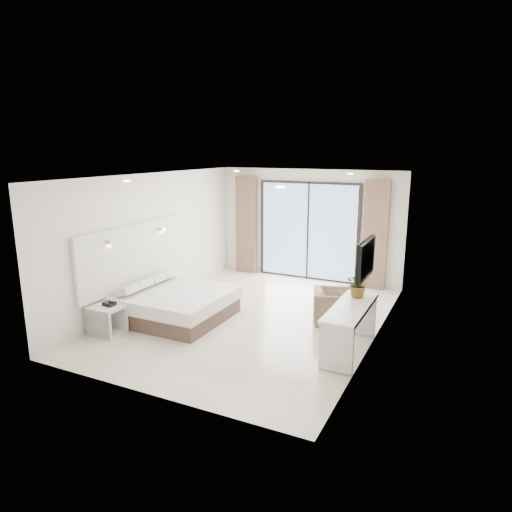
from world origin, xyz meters
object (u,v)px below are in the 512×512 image
(console_desk, at_px, (350,318))
(armchair, at_px, (333,305))
(nightstand, at_px, (107,320))
(bed, at_px, (175,304))

(console_desk, relative_size, armchair, 2.38)
(nightstand, distance_m, armchair, 4.07)
(bed, bearing_deg, armchair, 21.35)
(armchair, bearing_deg, nightstand, 104.15)
(nightstand, relative_size, console_desk, 0.33)
(nightstand, relative_size, armchair, 0.79)
(bed, xyz_separation_m, armchair, (2.78, 1.09, 0.07))
(nightstand, xyz_separation_m, armchair, (3.40, 2.24, 0.10))
(bed, relative_size, console_desk, 1.15)
(bed, distance_m, console_desk, 3.40)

